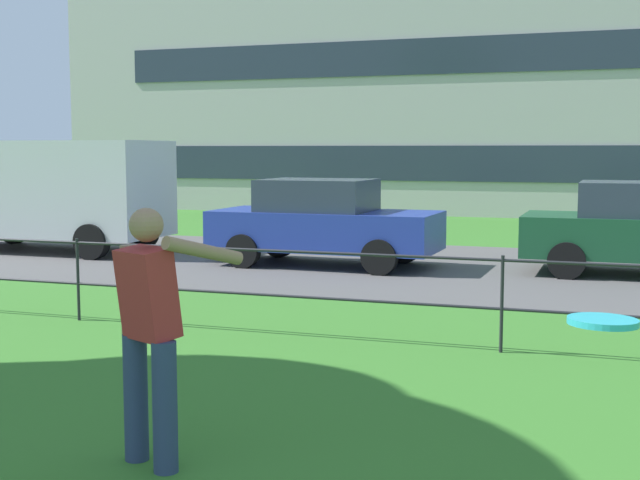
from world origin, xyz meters
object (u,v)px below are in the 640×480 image
object	(u,v)px
person_thrower	(150,328)
frisbee	(603,322)
panel_van_far_left	(45,189)
car_blue_right	(324,222)

from	to	relation	value
person_thrower	frisbee	size ratio (longest dim) A/B	4.44
person_thrower	frisbee	bearing A→B (deg)	-25.63
frisbee	panel_van_far_left	xyz separation A→B (m)	(-10.95, 11.16, -0.13)
frisbee	car_blue_right	world-z (taller)	car_blue_right
panel_van_far_left	frisbee	bearing A→B (deg)	-45.55
frisbee	person_thrower	bearing A→B (deg)	154.37
panel_van_far_left	car_blue_right	distance (m)	6.11
person_thrower	car_blue_right	distance (m)	9.80
person_thrower	panel_van_far_left	xyz separation A→B (m)	(-8.17, 9.83, 0.36)
frisbee	car_blue_right	size ratio (longest dim) A/B	0.09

